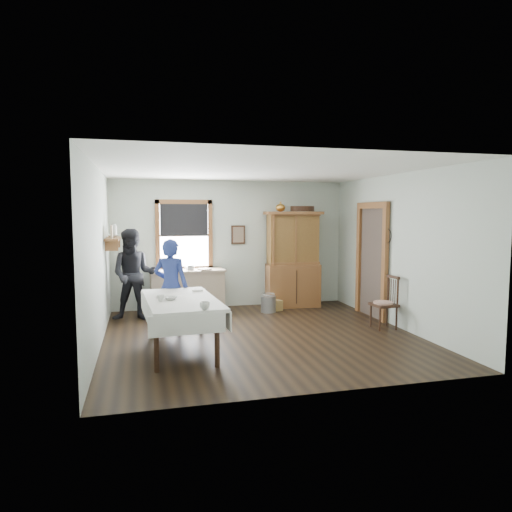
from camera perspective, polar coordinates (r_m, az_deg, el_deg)
The scene contains 20 objects.
room at distance 7.38m, azimuth 0.59°, elevation 0.25°, with size 5.01×5.01×2.70m.
window at distance 9.62m, azimuth -8.97°, elevation 3.07°, with size 1.18×0.07×1.48m.
doorway at distance 9.10m, azimuth 14.31°, elevation -0.13°, with size 0.09×1.14×2.22m.
wall_shelf at distance 8.67m, azimuth -17.45°, elevation 2.24°, with size 0.24×1.00×0.44m.
framed_picture at distance 9.79m, azimuth -2.23°, elevation 2.68°, with size 0.30×0.04×0.40m, color #351F12.
rug_beater at distance 8.58m, azimuth 16.11°, elevation 3.23°, with size 0.27×0.27×0.01m, color black.
work_counter at distance 9.43m, azimuth -8.57°, elevation -4.32°, with size 1.51×0.57×0.86m, color tan.
china_hutch at distance 9.83m, azimuth 4.63°, elevation -0.41°, with size 1.20×0.57×2.05m, color brown.
dining_table at distance 6.82m, azimuth -9.31°, elevation -8.44°, with size 1.02×1.94×0.78m, color silver.
spindle_chair at distance 8.28m, azimuth 15.69°, elevation -5.57°, with size 0.43×0.43×0.93m, color #351F12.
pail at distance 9.34m, azimuth 1.56°, elevation -6.02°, with size 0.31×0.31×0.33m, color #93979B.
wicker_basket at distance 9.48m, azimuth 2.05°, elevation -6.21°, with size 0.36×0.26×0.21m, color #9F8148.
woman_blue at distance 7.74m, azimuth -10.58°, elevation -4.19°, with size 0.54×0.35×1.47m, color navy.
figure_dark at distance 8.85m, azimuth -15.04°, elevation -2.69°, with size 0.78×0.60×1.59m, color black.
table_cup_a at distance 5.90m, azimuth -6.42°, elevation -6.20°, with size 0.13×0.13×0.10m, color silver.
table_cup_b at distance 6.56m, azimuth -11.84°, elevation -5.18°, with size 0.09×0.09×0.09m, color silver.
table_bowl at distance 6.64m, azimuth -10.60°, elevation -5.18°, with size 0.20×0.20×0.05m, color silver.
counter_book at distance 9.27m, azimuth -7.09°, elevation -1.69°, with size 0.18×0.24×0.02m, color brown.
counter_bowl at distance 9.38m, azimuth -8.28°, elevation -1.50°, with size 0.21×0.21×0.06m, color silver.
shelf_bowl at distance 8.68m, azimuth -17.45°, elevation 2.40°, with size 0.22×0.22×0.05m, color silver.
Camera 1 is at (-1.88, -7.11, 2.00)m, focal length 32.00 mm.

